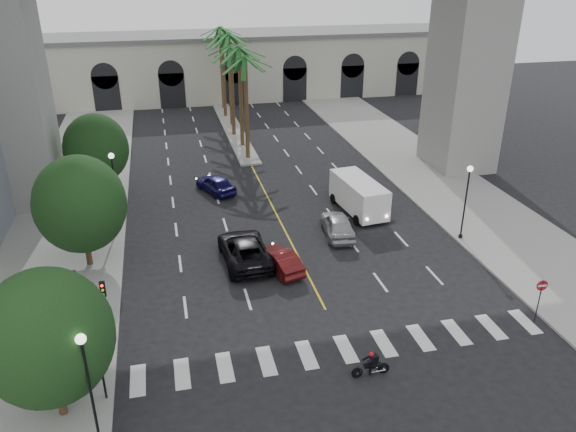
{
  "coord_description": "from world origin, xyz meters",
  "views": [
    {
      "loc": [
        -7.87,
        -22.66,
        17.59
      ],
      "look_at": [
        -1.19,
        6.0,
        4.0
      ],
      "focal_mm": 35.0,
      "sensor_mm": 36.0,
      "label": 1
    }
  ],
  "objects_px": {
    "lamp_post_right": "(466,196)",
    "cargo_van": "(359,195)",
    "lamp_post_left_near": "(89,381)",
    "car_c": "(245,249)",
    "car_d": "(358,190)",
    "motorcycle_rider": "(372,365)",
    "car_a": "(338,225)",
    "traffic_signal_near": "(99,354)",
    "lamp_post_left_far": "(115,182)",
    "do_not_enter_sign": "(541,292)",
    "pedestrian_a": "(76,284)",
    "traffic_signal_far": "(105,302)",
    "car_e": "(216,184)",
    "car_b": "(280,260)"
  },
  "relations": [
    {
      "from": "lamp_post_left_far",
      "to": "car_d",
      "type": "bearing_deg",
      "value": 0.65
    },
    {
      "from": "car_b",
      "to": "car_d",
      "type": "xyz_separation_m",
      "value": [
        8.4,
        9.39,
        0.15
      ]
    },
    {
      "from": "lamp_post_left_far",
      "to": "cargo_van",
      "type": "xyz_separation_m",
      "value": [
        17.52,
        -2.07,
        -1.8
      ]
    },
    {
      "from": "car_d",
      "to": "traffic_signal_far",
      "type": "bearing_deg",
      "value": 26.71
    },
    {
      "from": "traffic_signal_far",
      "to": "car_e",
      "type": "bearing_deg",
      "value": 68.65
    },
    {
      "from": "motorcycle_rider",
      "to": "pedestrian_a",
      "type": "bearing_deg",
      "value": 143.71
    },
    {
      "from": "lamp_post_left_far",
      "to": "motorcycle_rider",
      "type": "distance_m",
      "value": 23.08
    },
    {
      "from": "motorcycle_rider",
      "to": "car_a",
      "type": "xyz_separation_m",
      "value": [
        2.88,
        14.17,
        0.19
      ]
    },
    {
      "from": "car_a",
      "to": "car_d",
      "type": "relative_size",
      "value": 0.82
    },
    {
      "from": "lamp_post_left_far",
      "to": "traffic_signal_far",
      "type": "xyz_separation_m",
      "value": [
        0.1,
        -14.5,
        -0.71
      ]
    },
    {
      "from": "lamp_post_left_far",
      "to": "car_a",
      "type": "relative_size",
      "value": 1.16
    },
    {
      "from": "lamp_post_left_near",
      "to": "car_d",
      "type": "bearing_deg",
      "value": 49.21
    },
    {
      "from": "lamp_post_left_near",
      "to": "traffic_signal_near",
      "type": "distance_m",
      "value": 2.6
    },
    {
      "from": "lamp_post_right",
      "to": "car_e",
      "type": "relative_size",
      "value": 1.23
    },
    {
      "from": "car_c",
      "to": "car_d",
      "type": "distance_m",
      "value": 12.96
    },
    {
      "from": "traffic_signal_far",
      "to": "cargo_van",
      "type": "bearing_deg",
      "value": 35.51
    },
    {
      "from": "lamp_post_left_far",
      "to": "car_a",
      "type": "height_order",
      "value": "lamp_post_left_far"
    },
    {
      "from": "traffic_signal_far",
      "to": "car_b",
      "type": "relative_size",
      "value": 0.89
    },
    {
      "from": "lamp_post_left_near",
      "to": "car_c",
      "type": "xyz_separation_m",
      "value": [
        7.96,
        13.39,
        -2.39
      ]
    },
    {
      "from": "traffic_signal_far",
      "to": "motorcycle_rider",
      "type": "relative_size",
      "value": 1.98
    },
    {
      "from": "traffic_signal_near",
      "to": "pedestrian_a",
      "type": "height_order",
      "value": "traffic_signal_near"
    },
    {
      "from": "motorcycle_rider",
      "to": "traffic_signal_near",
      "type": "bearing_deg",
      "value": 173.82
    },
    {
      "from": "car_a",
      "to": "motorcycle_rider",
      "type": "bearing_deg",
      "value": 84.85
    },
    {
      "from": "lamp_post_right",
      "to": "do_not_enter_sign",
      "type": "bearing_deg",
      "value": -95.37
    },
    {
      "from": "traffic_signal_near",
      "to": "cargo_van",
      "type": "xyz_separation_m",
      "value": [
        17.42,
        16.43,
        -1.09
      ]
    },
    {
      "from": "traffic_signal_near",
      "to": "cargo_van",
      "type": "bearing_deg",
      "value": 43.33
    },
    {
      "from": "motorcycle_rider",
      "to": "car_d",
      "type": "relative_size",
      "value": 0.33
    },
    {
      "from": "car_c",
      "to": "pedestrian_a",
      "type": "bearing_deg",
      "value": 9.41
    },
    {
      "from": "lamp_post_left_far",
      "to": "cargo_van",
      "type": "relative_size",
      "value": 0.86
    },
    {
      "from": "lamp_post_right",
      "to": "traffic_signal_near",
      "type": "relative_size",
      "value": 1.47
    },
    {
      "from": "traffic_signal_far",
      "to": "do_not_enter_sign",
      "type": "bearing_deg",
      "value": -8.04
    },
    {
      "from": "cargo_van",
      "to": "pedestrian_a",
      "type": "bearing_deg",
      "value": -164.66
    },
    {
      "from": "car_a",
      "to": "pedestrian_a",
      "type": "relative_size",
      "value": 2.79
    },
    {
      "from": "lamp_post_left_near",
      "to": "car_a",
      "type": "distance_m",
      "value": 21.64
    },
    {
      "from": "pedestrian_a",
      "to": "lamp_post_left_far",
      "type": "bearing_deg",
      "value": 78.12
    },
    {
      "from": "motorcycle_rider",
      "to": "cargo_van",
      "type": "bearing_deg",
      "value": 71.33
    },
    {
      "from": "lamp_post_right",
      "to": "cargo_van",
      "type": "xyz_separation_m",
      "value": [
        -5.28,
        5.93,
        -1.8
      ]
    },
    {
      "from": "traffic_signal_far",
      "to": "car_d",
      "type": "xyz_separation_m",
      "value": [
        18.2,
        14.71,
        -1.69
      ]
    },
    {
      "from": "traffic_signal_near",
      "to": "pedestrian_a",
      "type": "xyz_separation_m",
      "value": [
        -2.04,
        8.75,
        -1.53
      ]
    },
    {
      "from": "lamp_post_left_near",
      "to": "cargo_van",
      "type": "xyz_separation_m",
      "value": [
        17.52,
        18.93,
        -1.8
      ]
    },
    {
      "from": "lamp_post_right",
      "to": "motorcycle_rider",
      "type": "height_order",
      "value": "lamp_post_right"
    },
    {
      "from": "lamp_post_left_near",
      "to": "car_e",
      "type": "xyz_separation_m",
      "value": [
        7.47,
        25.34,
        -2.48
      ]
    },
    {
      "from": "lamp_post_left_near",
      "to": "car_c",
      "type": "bearing_deg",
      "value": 59.29
    },
    {
      "from": "lamp_post_right",
      "to": "car_c",
      "type": "relative_size",
      "value": 0.89
    },
    {
      "from": "traffic_signal_near",
      "to": "car_b",
      "type": "xyz_separation_m",
      "value": [
        9.8,
        9.32,
        -1.83
      ]
    },
    {
      "from": "car_a",
      "to": "car_e",
      "type": "relative_size",
      "value": 1.06
    },
    {
      "from": "traffic_signal_near",
      "to": "car_d",
      "type": "height_order",
      "value": "traffic_signal_near"
    },
    {
      "from": "lamp_post_left_near",
      "to": "cargo_van",
      "type": "height_order",
      "value": "lamp_post_left_near"
    },
    {
      "from": "lamp_post_left_near",
      "to": "motorcycle_rider",
      "type": "distance_m",
      "value": 12.31
    },
    {
      "from": "lamp_post_left_near",
      "to": "pedestrian_a",
      "type": "height_order",
      "value": "lamp_post_left_near"
    }
  ]
}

